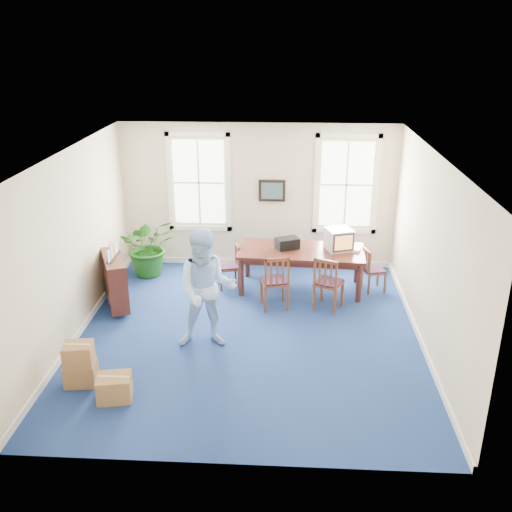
# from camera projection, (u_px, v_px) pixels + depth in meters

# --- Properties ---
(floor) EXTENTS (6.50, 6.50, 0.00)m
(floor) POSITION_uv_depth(u_px,v_px,m) (248.00, 334.00, 10.08)
(floor) COLOR navy
(floor) RESTS_ON ground
(ceiling) EXTENTS (6.50, 6.50, 0.00)m
(ceiling) POSITION_uv_depth(u_px,v_px,m) (247.00, 154.00, 8.89)
(ceiling) COLOR white
(ceiling) RESTS_ON ground
(wall_back) EXTENTS (6.50, 0.00, 6.50)m
(wall_back) POSITION_uv_depth(u_px,v_px,m) (258.00, 196.00, 12.50)
(wall_back) COLOR beige
(wall_back) RESTS_ON ground
(wall_front) EXTENTS (6.50, 0.00, 6.50)m
(wall_front) POSITION_uv_depth(u_px,v_px,m) (228.00, 353.00, 6.47)
(wall_front) COLOR beige
(wall_front) RESTS_ON ground
(wall_left) EXTENTS (0.00, 6.50, 6.50)m
(wall_left) POSITION_uv_depth(u_px,v_px,m) (71.00, 246.00, 9.65)
(wall_left) COLOR beige
(wall_left) RESTS_ON ground
(wall_right) EXTENTS (0.00, 6.50, 6.50)m
(wall_right) POSITION_uv_depth(u_px,v_px,m) (430.00, 253.00, 9.33)
(wall_right) COLOR beige
(wall_right) RESTS_ON ground
(baseboard_back) EXTENTS (6.00, 0.04, 0.12)m
(baseboard_back) POSITION_uv_depth(u_px,v_px,m) (258.00, 262.00, 13.04)
(baseboard_back) COLOR white
(baseboard_back) RESTS_ON ground
(baseboard_left) EXTENTS (0.04, 6.50, 0.12)m
(baseboard_left) POSITION_uv_depth(u_px,v_px,m) (83.00, 326.00, 10.22)
(baseboard_left) COLOR white
(baseboard_left) RESTS_ON ground
(baseboard_right) EXTENTS (0.04, 6.50, 0.12)m
(baseboard_right) POSITION_uv_depth(u_px,v_px,m) (419.00, 336.00, 9.90)
(baseboard_right) COLOR white
(baseboard_right) RESTS_ON ground
(window_left) EXTENTS (1.40, 0.12, 2.20)m
(window_left) POSITION_uv_depth(u_px,v_px,m) (199.00, 183.00, 12.44)
(window_left) COLOR white
(window_left) RESTS_ON ground
(window_right) EXTENTS (1.40, 0.12, 2.20)m
(window_right) POSITION_uv_depth(u_px,v_px,m) (346.00, 185.00, 12.27)
(window_right) COLOR white
(window_right) RESTS_ON ground
(wall_picture) EXTENTS (0.58, 0.06, 0.48)m
(wall_picture) POSITION_uv_depth(u_px,v_px,m) (272.00, 191.00, 12.38)
(wall_picture) COLOR black
(wall_picture) RESTS_ON ground
(conference_table) EXTENTS (2.60, 1.31, 0.86)m
(conference_table) POSITION_uv_depth(u_px,v_px,m) (301.00, 269.00, 11.69)
(conference_table) COLOR #491E16
(conference_table) RESTS_ON ground
(crt_tv) EXTENTS (0.63, 0.65, 0.44)m
(crt_tv) POSITION_uv_depth(u_px,v_px,m) (339.00, 239.00, 11.46)
(crt_tv) COLOR #B7B7BC
(crt_tv) RESTS_ON conference_table
(game_console) EXTENTS (0.23, 0.26, 0.05)m
(game_console) POSITION_uv_depth(u_px,v_px,m) (356.00, 250.00, 11.46)
(game_console) COLOR white
(game_console) RESTS_ON conference_table
(equipment_bag) EXTENTS (0.53, 0.45, 0.22)m
(equipment_bag) POSITION_uv_depth(u_px,v_px,m) (287.00, 243.00, 11.56)
(equipment_bag) COLOR black
(equipment_bag) RESTS_ON conference_table
(chair_near_left) EXTENTS (0.59, 0.59, 1.11)m
(chair_near_left) POSITION_uv_depth(u_px,v_px,m) (274.00, 280.00, 10.88)
(chair_near_left) COLOR brown
(chair_near_left) RESTS_ON ground
(chair_near_right) EXTENTS (0.64, 0.64, 1.09)m
(chair_near_right) POSITION_uv_depth(u_px,v_px,m) (329.00, 282.00, 10.82)
(chair_near_right) COLOR brown
(chair_near_right) RESTS_ON ground
(chair_end_left) EXTENTS (0.51, 0.51, 0.93)m
(chair_end_left) POSITION_uv_depth(u_px,v_px,m) (228.00, 266.00, 11.76)
(chair_end_left) COLOR brown
(chair_end_left) RESTS_ON ground
(chair_end_right) EXTENTS (0.51, 0.51, 0.91)m
(chair_end_right) POSITION_uv_depth(u_px,v_px,m) (374.00, 270.00, 11.60)
(chair_end_right) COLOR brown
(chair_end_right) RESTS_ON ground
(man) EXTENTS (1.08, 0.87, 2.06)m
(man) POSITION_uv_depth(u_px,v_px,m) (207.00, 290.00, 9.37)
(man) COLOR #AAD2FE
(man) RESTS_ON ground
(credenza) EXTENTS (0.79, 1.24, 0.95)m
(credenza) POSITION_uv_depth(u_px,v_px,m) (116.00, 284.00, 10.93)
(credenza) COLOR #491E16
(credenza) RESTS_ON ground
(brochure_rack) EXTENTS (0.34, 0.58, 0.26)m
(brochure_rack) POSITION_uv_depth(u_px,v_px,m) (113.00, 255.00, 10.70)
(brochure_rack) COLOR #99999E
(brochure_rack) RESTS_ON credenza
(potted_plant) EXTENTS (1.43, 1.32, 1.31)m
(potted_plant) POSITION_uv_depth(u_px,v_px,m) (149.00, 246.00, 12.31)
(potted_plant) COLOR #164B11
(potted_plant) RESTS_ON ground
(cardboard_boxes) EXTENTS (1.37, 1.37, 0.71)m
(cardboard_boxes) POSITION_uv_depth(u_px,v_px,m) (93.00, 360.00, 8.63)
(cardboard_boxes) COLOR #9A6D40
(cardboard_boxes) RESTS_ON ground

